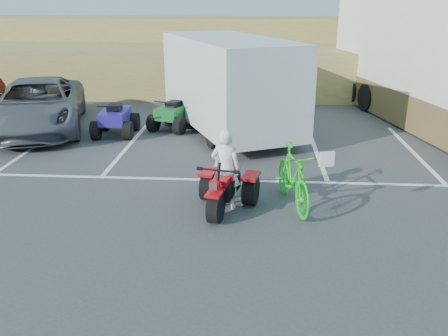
# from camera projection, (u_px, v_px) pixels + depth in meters

# --- Properties ---
(ground) EXTENTS (100.00, 100.00, 0.00)m
(ground) POSITION_uv_depth(u_px,v_px,m) (202.00, 226.00, 8.99)
(ground) COLOR #3A3A3C
(ground) RESTS_ON ground
(parking_stripes) EXTENTS (28.00, 5.16, 0.01)m
(parking_stripes) POSITION_uv_depth(u_px,v_px,m) (251.00, 158.00, 12.75)
(parking_stripes) COLOR white
(parking_stripes) RESTS_ON ground
(grass_embankment) EXTENTS (40.00, 8.50, 3.10)m
(grass_embankment) POSITION_uv_depth(u_px,v_px,m) (237.00, 55.00, 23.03)
(grass_embankment) COLOR olive
(grass_embankment) RESTS_ON ground
(red_trike_atv) EXTENTS (1.52, 1.83, 1.05)m
(red_trike_atv) POSITION_uv_depth(u_px,v_px,m) (224.00, 210.00, 9.65)
(red_trike_atv) COLOR #AD090F
(red_trike_atv) RESTS_ON ground
(rider) EXTENTS (0.68, 0.52, 1.67)m
(rider) POSITION_uv_depth(u_px,v_px,m) (226.00, 169.00, 9.50)
(rider) COLOR white
(rider) RESTS_ON ground
(green_dirt_bike) EXTENTS (1.04, 2.18, 1.26)m
(green_dirt_bike) POSITION_uv_depth(u_px,v_px,m) (293.00, 177.00, 9.64)
(green_dirt_bike) COLOR #14BF19
(green_dirt_bike) RESTS_ON ground
(grey_pickup) EXTENTS (4.24, 6.32, 1.61)m
(grey_pickup) POSITION_uv_depth(u_px,v_px,m) (38.00, 105.00, 15.28)
(grey_pickup) COLOR #4E5056
(grey_pickup) RESTS_ON ground
(cargo_trailer) EXTENTS (4.90, 6.76, 2.93)m
(cargo_trailer) POSITION_uv_depth(u_px,v_px,m) (228.00, 82.00, 14.84)
(cargo_trailer) COLOR silver
(cargo_trailer) RESTS_ON ground
(rv_motorhome) EXTENTS (5.23, 11.56, 4.03)m
(rv_motorhome) POSITION_uv_depth(u_px,v_px,m) (439.00, 72.00, 15.60)
(rv_motorhome) COLOR silver
(rv_motorhome) RESTS_ON ground
(quad_atv_blue) EXTENTS (1.30, 1.69, 1.07)m
(quad_atv_blue) POSITION_uv_depth(u_px,v_px,m) (117.00, 135.00, 14.95)
(quad_atv_blue) COLOR navy
(quad_atv_blue) RESTS_ON ground
(quad_atv_green) EXTENTS (1.64, 1.88, 1.03)m
(quad_atv_green) POSITION_uv_depth(u_px,v_px,m) (175.00, 129.00, 15.60)
(quad_atv_green) COLOR #155C25
(quad_atv_green) RESTS_ON ground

